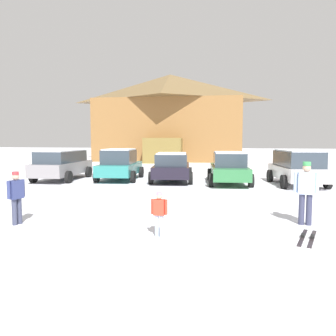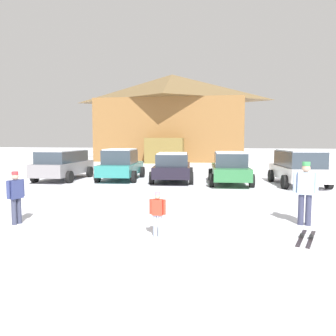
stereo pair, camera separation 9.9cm
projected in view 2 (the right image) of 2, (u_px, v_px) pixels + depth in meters
The scene contains 11 objects.
ground at pixel (156, 283), 5.11m from camera, with size 160.00×160.00×0.00m, color silver.
ski_lodge at pixel (172, 117), 36.05m from camera, with size 15.80×11.24×9.33m.
parked_grey_wagon at pixel (63, 164), 18.28m from camera, with size 2.24×4.51×1.67m.
parked_teal_hatchback at pixel (121, 164), 18.19m from camera, with size 2.37×4.12×1.73m.
parked_black_sedan at pixel (173, 167), 17.66m from camera, with size 2.55×4.59×1.54m.
parked_green_coupe at pixel (230, 168), 16.66m from camera, with size 2.29×4.50×1.63m.
parked_white_suv at pixel (298, 166), 16.01m from camera, with size 2.49×4.27×1.74m.
skier_adult_in_blue_parka at pixel (305, 190), 8.52m from camera, with size 0.61×0.31×1.67m.
skier_child_in_red_jacket at pixel (158, 212), 7.50m from camera, with size 0.39×0.17×1.05m.
skier_teen_in_navy_coat at pixel (16, 195), 8.64m from camera, with size 0.30×0.50×1.41m.
pair_of_skis at pixel (306, 238), 7.42m from camera, with size 0.74×1.45×0.08m.
Camera 2 is at (1.01, -4.83, 2.24)m, focal length 35.00 mm.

